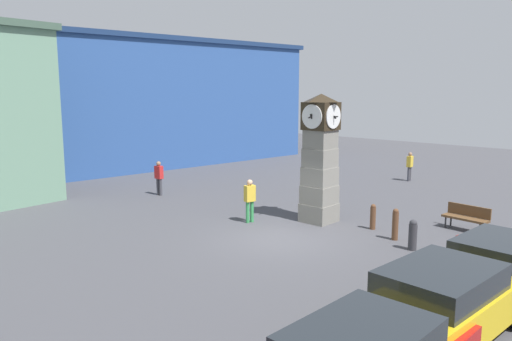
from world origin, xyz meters
name	(u,v)px	position (x,y,z in m)	size (l,w,h in m)	color
ground_plane	(280,239)	(0.00, 0.00, 0.00)	(66.22, 66.22, 0.00)	#424247
clock_tower	(320,159)	(2.76, 0.36, 2.44)	(1.44, 1.50, 4.91)	gray
bollard_near_tower	(458,250)	(1.55, -5.49, 0.46)	(0.29, 0.29, 0.92)	maroon
bollard_mid_row	(413,235)	(1.96, -3.88, 0.51)	(0.27, 0.27, 1.00)	#333338
bollard_far_row	(395,224)	(2.57, -2.95, 0.55)	(0.21, 0.21, 1.09)	brown
bollard_end_row	(373,216)	(3.22, -1.73, 0.48)	(0.21, 0.21, 0.94)	brown
car_near_tower	(446,300)	(-2.90, -6.93, 0.80)	(4.72, 2.27, 1.56)	gold
car_by_building	(500,265)	(0.16, -7.03, 0.76)	(4.15, 2.02, 1.50)	#A51111
bench	(467,216)	(5.45, -4.27, 0.52)	(0.69, 1.65, 0.90)	brown
pedestrian_near_bench	(159,176)	(1.47, 8.88, 0.94)	(0.26, 0.41, 1.65)	#3F3F47
pedestrian_crossing_lot	(250,198)	(0.84, 2.22, 0.96)	(0.44, 0.32, 1.68)	#338C4C
pedestrian_by_cars	(410,165)	(13.28, 1.77, 0.92)	(0.42, 0.27, 1.61)	#3F3F47
storefront_low_left	(154,102)	(8.98, 19.54, 4.18)	(20.94, 12.45, 8.35)	#2D5193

